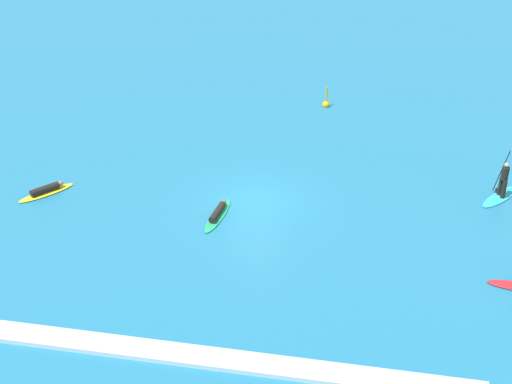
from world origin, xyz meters
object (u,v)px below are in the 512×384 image
(surfer_on_yellow_board, at_px, (46,191))
(surfer_on_teal_board, at_px, (502,188))
(marker_buoy, at_px, (326,104))
(surfer_on_green_board, at_px, (218,213))

(surfer_on_yellow_board, height_order, surfer_on_teal_board, surfer_on_teal_board)
(surfer_on_teal_board, bearing_deg, marker_buoy, 80.77)
(surfer_on_teal_board, relative_size, marker_buoy, 1.99)
(surfer_on_green_board, bearing_deg, surfer_on_yellow_board, 92.96)
(surfer_on_yellow_board, bearing_deg, surfer_on_green_board, -54.23)
(surfer_on_yellow_board, relative_size, marker_buoy, 1.87)
(surfer_on_green_board, bearing_deg, surfer_on_teal_board, -65.97)
(surfer_on_yellow_board, relative_size, surfer_on_green_board, 0.83)
(surfer_on_yellow_board, xyz_separation_m, surfer_on_green_board, (8.24, -0.51, -0.01))
(surfer_on_green_board, distance_m, surfer_on_teal_board, 12.97)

